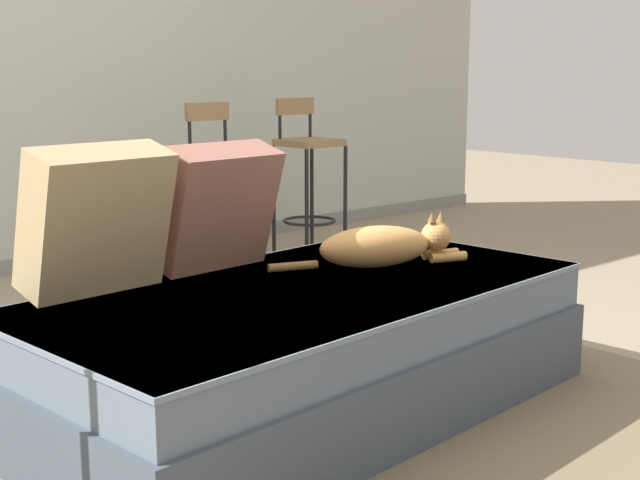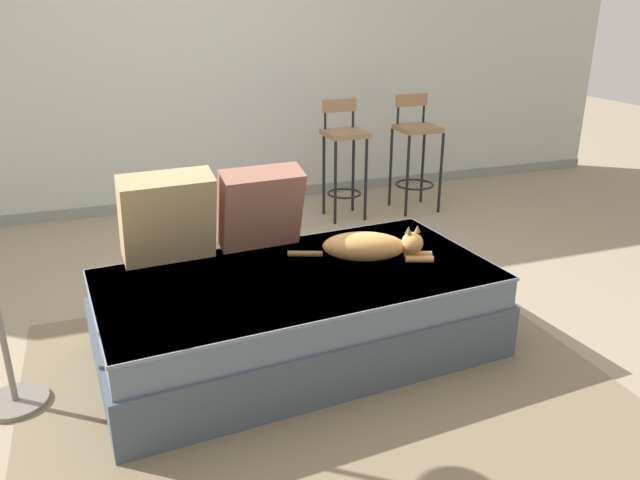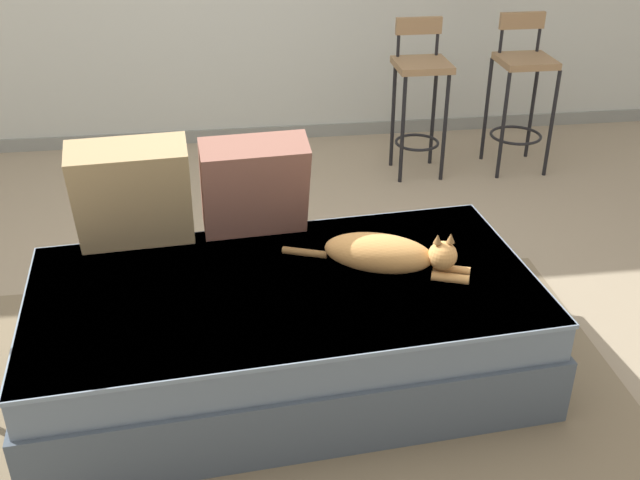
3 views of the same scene
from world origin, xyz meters
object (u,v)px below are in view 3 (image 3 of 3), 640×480
Objects in this scene: throw_pillow_middle at (254,186)px; bar_stool_by_doorway at (522,84)px; couch at (285,329)px; throw_pillow_corner at (132,194)px; cat at (386,254)px; bar_stool_near_window at (420,86)px.

bar_stool_by_doorway is (1.73, 1.52, -0.11)m from throw_pillow_middle.
bar_stool_by_doorway is (1.65, 1.91, 0.33)m from couch.
throw_pillow_corner is 0.48m from throw_pillow_middle.
cat is 0.74× the size of bar_stool_near_window.
bar_stool_by_doorway reaches higher than bar_stool_near_window.
cat is at bearing -108.12° from bar_stool_near_window.
bar_stool_near_window is (1.09, 1.52, -0.09)m from throw_pillow_middle.
throw_pillow_middle is at bearing -125.64° from bar_stool_near_window.
cat is at bearing -123.87° from bar_stool_by_doorway.
throw_pillow_corner is 2.21m from bar_stool_near_window.
bar_stool_by_doorway is at bearing 35.09° from throw_pillow_corner.
couch is at bearing -174.60° from cat.
bar_stool_by_doorway reaches higher than cat.
couch is 2.12× the size of bar_stool_near_window.
couch is 4.43× the size of throw_pillow_middle.
throw_pillow_corner reaches higher than throw_pillow_middle.
throw_pillow_corner is 2.70m from bar_stool_by_doorway.
throw_pillow_middle is at bearing 101.35° from couch.
cat is 1.97m from bar_stool_near_window.
couch is 2.09× the size of bar_stool_by_doorway.
throw_pillow_middle is 0.47× the size of bar_stool_by_doorway.
throw_pillow_middle reaches higher than cat.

